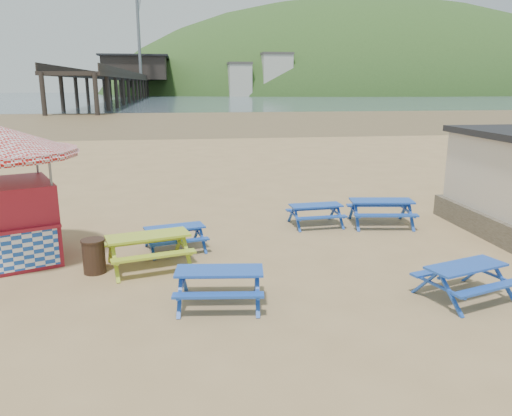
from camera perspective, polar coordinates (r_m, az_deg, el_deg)
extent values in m
plane|color=tan|center=(13.40, 0.70, -5.70)|extent=(400.00, 400.00, 0.00)
plane|color=brown|center=(67.64, -6.77, 10.08)|extent=(400.00, 400.00, 0.00)
plane|color=#455663|center=(182.53, -7.94, 12.46)|extent=(400.00, 400.00, 0.00)
cube|color=#1C46B0|center=(13.99, -9.29, -2.20)|extent=(1.73, 1.00, 0.05)
cube|color=#1C46B0|center=(14.57, -9.73, -2.60)|extent=(1.64, 0.60, 0.05)
cube|color=#1C46B0|center=(13.55, -8.73, -3.82)|extent=(1.64, 0.60, 0.05)
cube|color=#1C46B0|center=(16.75, 14.17, 0.80)|extent=(2.10, 1.07, 0.06)
cube|color=#1C46B0|center=(17.46, 13.58, 0.30)|extent=(2.03, 0.57, 0.06)
cube|color=#1C46B0|center=(16.20, 14.66, -0.82)|extent=(2.03, 0.57, 0.06)
cube|color=#1C46B0|center=(16.34, 6.86, 0.31)|extent=(1.72, 0.77, 0.05)
cube|color=#1C46B0|center=(16.91, 6.22, -0.11)|extent=(1.69, 0.35, 0.05)
cube|color=#1C46B0|center=(15.89, 7.49, -1.07)|extent=(1.69, 0.35, 0.05)
cube|color=#1C46B0|center=(10.49, -4.22, -7.17)|extent=(1.89, 0.92, 0.05)
cube|color=#1C46B0|center=(11.16, -4.05, -7.40)|extent=(1.84, 0.47, 0.05)
cube|color=#1C46B0|center=(10.04, -4.35, -9.92)|extent=(1.84, 0.47, 0.05)
cube|color=#1C46B0|center=(11.65, 22.90, -6.15)|extent=(1.92, 1.20, 0.05)
cube|color=#1C46B0|center=(12.11, 20.67, -6.58)|extent=(1.79, 0.77, 0.05)
cube|color=#1C46B0|center=(11.39, 25.01, -8.32)|extent=(1.79, 0.77, 0.05)
cube|color=#8CAB1B|center=(12.78, -12.26, -3.12)|extent=(2.17, 1.28, 0.06)
cube|color=#8CAB1B|center=(13.51, -12.75, -3.62)|extent=(2.04, 0.79, 0.06)
cube|color=#8CAB1B|center=(12.25, -11.56, -5.41)|extent=(2.04, 0.79, 0.06)
cube|color=maroon|center=(14.35, -26.76, -1.52)|extent=(3.03, 3.03, 2.10)
cube|color=maroon|center=(13.18, -26.29, -2.51)|extent=(2.17, 1.00, 0.08)
cube|color=#194CB2|center=(13.35, -26.06, -4.64)|extent=(1.95, 0.86, 0.94)
cylinder|color=#331D15|center=(12.88, -18.03, -5.32)|extent=(0.54, 0.54, 0.82)
cylinder|color=#331D15|center=(12.75, -18.17, -3.53)|extent=(0.58, 0.58, 0.04)
cube|color=black|center=(188.15, -13.68, 14.07)|extent=(9.00, 220.00, 0.60)
cube|color=black|center=(199.18, -13.47, 15.21)|extent=(22.00, 30.00, 8.00)
cube|color=black|center=(199.34, -13.54, 16.44)|extent=(24.00, 32.00, 0.60)
cylinder|color=slate|center=(177.61, -13.25, 18.65)|extent=(1.00, 1.00, 28.00)
cube|color=slate|center=(193.02, -13.13, 22.15)|extent=(0.60, 25.63, 12.38)
ellipsoid|color=#2D4C1E|center=(259.73, 12.59, 10.47)|extent=(264.00, 144.00, 108.00)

